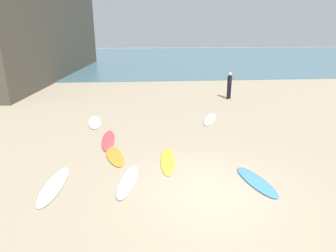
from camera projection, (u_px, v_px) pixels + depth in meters
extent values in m
plane|color=tan|center=(210.00, 194.00, 8.23)|extent=(120.00, 120.00, 0.00)
cube|color=slate|center=(154.00, 58.00, 44.01)|extent=(120.00, 40.00, 0.08)
ellipsoid|color=#D94A54|center=(108.00, 140.00, 12.03)|extent=(0.61, 2.33, 0.09)
ellipsoid|color=silver|center=(54.00, 185.00, 8.61)|extent=(0.67, 2.37, 0.08)
ellipsoid|color=silver|center=(128.00, 181.00, 8.85)|extent=(0.83, 2.16, 0.09)
ellipsoid|color=orange|center=(115.00, 156.00, 10.59)|extent=(1.03, 1.99, 0.08)
ellipsoid|color=#4A96DF|center=(256.00, 181.00, 8.83)|extent=(0.99, 2.04, 0.08)
ellipsoid|color=yellow|center=(168.00, 161.00, 10.20)|extent=(0.63, 2.25, 0.06)
ellipsoid|color=white|center=(210.00, 119.00, 14.77)|extent=(1.26, 2.24, 0.08)
ellipsoid|color=silver|center=(95.00, 122.00, 14.31)|extent=(0.94, 2.28, 0.08)
cylinder|color=black|center=(228.00, 93.00, 18.92)|extent=(0.14, 0.14, 0.81)
cylinder|color=black|center=(230.00, 92.00, 19.05)|extent=(0.14, 0.14, 0.81)
cylinder|color=black|center=(230.00, 81.00, 18.75)|extent=(0.39, 0.39, 0.67)
sphere|color=beige|center=(230.00, 74.00, 18.61)|extent=(0.22, 0.22, 0.22)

